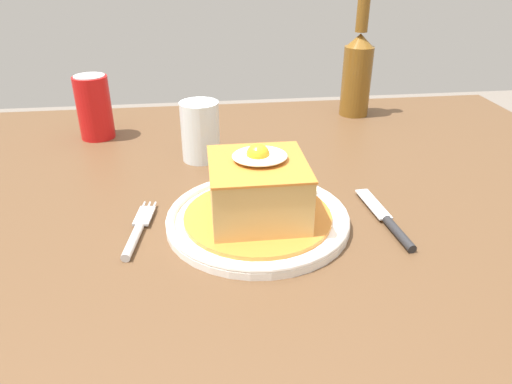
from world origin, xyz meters
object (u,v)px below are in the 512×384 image
(fork, at_px, (137,233))
(drinking_glass, at_px, (201,135))
(main_plate, at_px, (258,219))
(soda_can, at_px, (94,107))
(beer_bottle_amber, at_px, (357,70))
(knife, at_px, (391,224))

(fork, height_order, drinking_glass, drinking_glass)
(main_plate, bearing_deg, drinking_glass, 106.90)
(main_plate, xyz_separation_m, soda_can, (-0.28, 0.37, 0.05))
(main_plate, distance_m, drinking_glass, 0.25)
(soda_can, distance_m, drinking_glass, 0.24)
(beer_bottle_amber, bearing_deg, fork, -133.81)
(fork, xyz_separation_m, knife, (0.34, -0.02, -0.00))
(fork, height_order, beer_bottle_amber, beer_bottle_amber)
(drinking_glass, bearing_deg, main_plate, -73.10)
(knife, bearing_deg, fork, 176.35)
(main_plate, distance_m, beer_bottle_amber, 0.53)
(soda_can, bearing_deg, main_plate, -53.41)
(fork, relative_size, beer_bottle_amber, 0.53)
(main_plate, bearing_deg, beer_bottle_amber, 58.30)
(knife, xyz_separation_m, beer_bottle_amber, (0.10, 0.48, 0.09))
(knife, relative_size, drinking_glass, 1.58)
(beer_bottle_amber, bearing_deg, soda_can, -172.12)
(main_plate, bearing_deg, knife, -10.44)
(drinking_glass, bearing_deg, knife, -47.05)
(beer_bottle_amber, bearing_deg, drinking_glass, -148.83)
(soda_can, distance_m, beer_bottle_amber, 0.56)
(drinking_glass, bearing_deg, beer_bottle_amber, 31.17)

